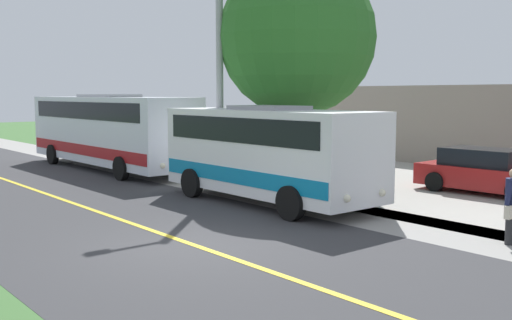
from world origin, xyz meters
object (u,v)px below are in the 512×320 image
object	(u,v)px
shuttle_bus_front	(269,150)
tree_curbside	(297,37)
parked_car_near	(486,172)
transit_bus_rear	(109,128)
street_light_pole	(217,46)

from	to	relation	value
shuttle_bus_front	tree_curbside	distance (m)	4.95
parked_car_near	shuttle_bus_front	bearing A→B (deg)	-26.12
parked_car_near	tree_curbside	world-z (taller)	tree_curbside
parked_car_near	transit_bus_rear	bearing A→B (deg)	-64.27
street_light_pole	transit_bus_rear	bearing A→B (deg)	-87.05
transit_bus_rear	street_light_pole	bearing A→B (deg)	92.95
shuttle_bus_front	transit_bus_rear	xyz separation A→B (m)	(0.00, -10.38, 0.17)
street_light_pole	tree_curbside	size ratio (longest dim) A/B	1.12
shuttle_bus_front	tree_curbside	size ratio (longest dim) A/B	0.94
shuttle_bus_front	transit_bus_rear	bearing A→B (deg)	-89.99
parked_car_near	tree_curbside	distance (m)	7.68
parked_car_near	street_light_pole	bearing A→B (deg)	-45.49
street_light_pole	parked_car_near	size ratio (longest dim) A/B	1.97
street_light_pole	tree_curbside	bearing A→B (deg)	154.39
shuttle_bus_front	street_light_pole	size ratio (longest dim) A/B	0.84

